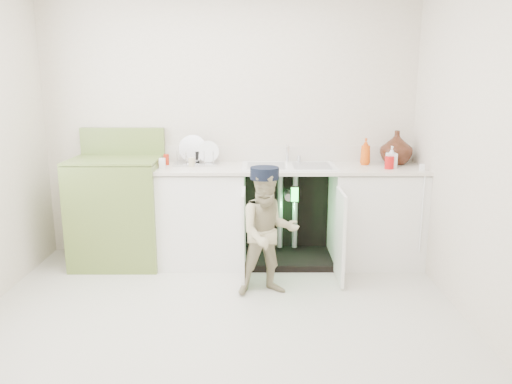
# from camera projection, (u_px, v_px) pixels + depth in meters

# --- Properties ---
(ground) EXTENTS (3.50, 3.50, 0.00)m
(ground) POSITION_uv_depth(u_px,v_px,m) (220.00, 321.00, 3.53)
(ground) COLOR beige
(ground) RESTS_ON ground
(room_shell) EXTENTS (6.00, 5.50, 1.26)m
(room_shell) POSITION_uv_depth(u_px,v_px,m) (217.00, 145.00, 3.25)
(room_shell) COLOR beige
(room_shell) RESTS_ON ground
(counter_run) EXTENTS (2.44, 1.02, 1.21)m
(counter_run) POSITION_uv_depth(u_px,v_px,m) (291.00, 212.00, 4.60)
(counter_run) COLOR white
(counter_run) RESTS_ON ground
(avocado_stove) EXTENTS (0.79, 0.65, 1.22)m
(avocado_stove) POSITION_uv_depth(u_px,v_px,m) (119.00, 209.00, 4.57)
(avocado_stove) COLOR olive
(avocado_stove) RESTS_ON ground
(repair_worker) EXTENTS (0.56, 0.63, 1.02)m
(repair_worker) POSITION_uv_depth(u_px,v_px,m) (268.00, 231.00, 3.88)
(repair_worker) COLOR #BEB088
(repair_worker) RESTS_ON ground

